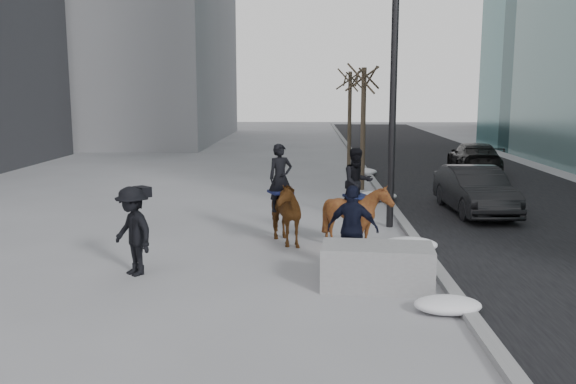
{
  "coord_description": "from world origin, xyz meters",
  "views": [
    {
      "loc": [
        0.41,
        -11.3,
        3.58
      ],
      "look_at": [
        0.0,
        1.2,
        1.5
      ],
      "focal_mm": 38.0,
      "sensor_mm": 36.0,
      "label": 1
    }
  ],
  "objects_px": {
    "car_near": "(475,190)",
    "mounted_right": "(357,208)",
    "mounted_left": "(280,207)",
    "planter": "(377,267)"
  },
  "relations": [
    {
      "from": "mounted_left",
      "to": "mounted_right",
      "type": "height_order",
      "value": "mounted_left"
    },
    {
      "from": "mounted_left",
      "to": "mounted_right",
      "type": "distance_m",
      "value": 1.82
    },
    {
      "from": "planter",
      "to": "mounted_left",
      "type": "height_order",
      "value": "mounted_left"
    },
    {
      "from": "mounted_left",
      "to": "planter",
      "type": "bearing_deg",
      "value": -59.66
    },
    {
      "from": "planter",
      "to": "mounted_right",
      "type": "distance_m",
      "value": 2.95
    },
    {
      "from": "mounted_left",
      "to": "mounted_right",
      "type": "relative_size",
      "value": 1.02
    },
    {
      "from": "planter",
      "to": "car_near",
      "type": "xyz_separation_m",
      "value": [
        3.67,
        7.08,
        0.28
      ]
    },
    {
      "from": "car_near",
      "to": "mounted_right",
      "type": "xyz_separation_m",
      "value": [
        -3.81,
        -4.18,
        0.24
      ]
    },
    {
      "from": "planter",
      "to": "mounted_left",
      "type": "xyz_separation_m",
      "value": [
        -1.92,
        3.28,
        0.47
      ]
    },
    {
      "from": "mounted_right",
      "to": "mounted_left",
      "type": "bearing_deg",
      "value": 167.95
    }
  ]
}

